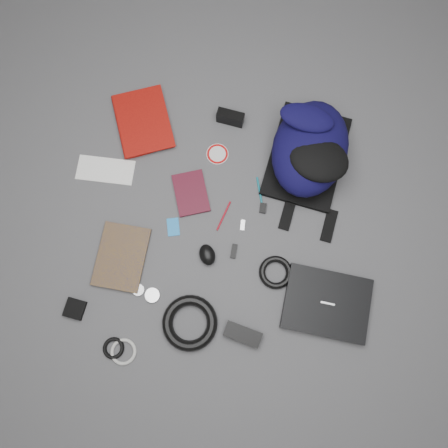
{
  "coord_description": "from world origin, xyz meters",
  "views": [
    {
      "loc": [
        0.0,
        -0.38,
        1.69
      ],
      "look_at": [
        0.0,
        0.0,
        0.02
      ],
      "focal_mm": 35.0,
      "sensor_mm": 36.0,
      "label": 1
    }
  ],
  "objects_px": {
    "textbook_red": "(118,128)",
    "pouch": "(75,309)",
    "compact_camera": "(230,118)",
    "comic_book": "(98,253)",
    "dvd_case": "(191,193)",
    "mouse": "(207,255)",
    "laptop": "(327,304)",
    "backpack": "(310,148)",
    "power_brick": "(243,334)"
  },
  "relations": [
    {
      "from": "backpack",
      "to": "compact_camera",
      "type": "height_order",
      "value": "backpack"
    },
    {
      "from": "laptop",
      "to": "comic_book",
      "type": "bearing_deg",
      "value": 179.47
    },
    {
      "from": "textbook_red",
      "to": "pouch",
      "type": "relative_size",
      "value": 3.97
    },
    {
      "from": "laptop",
      "to": "pouch",
      "type": "distance_m",
      "value": 0.95
    },
    {
      "from": "laptop",
      "to": "textbook_red",
      "type": "height_order",
      "value": "same"
    },
    {
      "from": "mouse",
      "to": "dvd_case",
      "type": "bearing_deg",
      "value": 87.48
    },
    {
      "from": "dvd_case",
      "to": "pouch",
      "type": "bearing_deg",
      "value": -145.67
    },
    {
      "from": "mouse",
      "to": "power_brick",
      "type": "xyz_separation_m",
      "value": [
        0.14,
        -0.3,
        -0.01
      ]
    },
    {
      "from": "textbook_red",
      "to": "pouch",
      "type": "bearing_deg",
      "value": -114.03
    },
    {
      "from": "backpack",
      "to": "laptop",
      "type": "xyz_separation_m",
      "value": [
        0.06,
        -0.59,
        -0.08
      ]
    },
    {
      "from": "laptop",
      "to": "compact_camera",
      "type": "distance_m",
      "value": 0.84
    },
    {
      "from": "mouse",
      "to": "backpack",
      "type": "bearing_deg",
      "value": 27.87
    },
    {
      "from": "power_brick",
      "to": "pouch",
      "type": "height_order",
      "value": "power_brick"
    },
    {
      "from": "comic_book",
      "to": "mouse",
      "type": "bearing_deg",
      "value": 8.9
    },
    {
      "from": "textbook_red",
      "to": "laptop",
      "type": "bearing_deg",
      "value": -55.38
    },
    {
      "from": "textbook_red",
      "to": "comic_book",
      "type": "distance_m",
      "value": 0.53
    },
    {
      "from": "laptop",
      "to": "power_brick",
      "type": "bearing_deg",
      "value": -148.53
    },
    {
      "from": "backpack",
      "to": "dvd_case",
      "type": "xyz_separation_m",
      "value": [
        -0.47,
        -0.16,
        -0.09
      ]
    },
    {
      "from": "power_brick",
      "to": "pouch",
      "type": "relative_size",
      "value": 1.9
    },
    {
      "from": "compact_camera",
      "to": "comic_book",
      "type": "bearing_deg",
      "value": -117.15
    },
    {
      "from": "compact_camera",
      "to": "power_brick",
      "type": "relative_size",
      "value": 0.81
    },
    {
      "from": "comic_book",
      "to": "pouch",
      "type": "bearing_deg",
      "value": -98.97
    },
    {
      "from": "backpack",
      "to": "pouch",
      "type": "bearing_deg",
      "value": -129.36
    },
    {
      "from": "compact_camera",
      "to": "textbook_red",
      "type": "bearing_deg",
      "value": -159.84
    },
    {
      "from": "textbook_red",
      "to": "compact_camera",
      "type": "xyz_separation_m",
      "value": [
        0.47,
        0.04,
        0.02
      ]
    },
    {
      "from": "backpack",
      "to": "laptop",
      "type": "bearing_deg",
      "value": -68.59
    },
    {
      "from": "comic_book",
      "to": "dvd_case",
      "type": "bearing_deg",
      "value": 44.47
    },
    {
      "from": "backpack",
      "to": "mouse",
      "type": "distance_m",
      "value": 0.58
    },
    {
      "from": "compact_camera",
      "to": "backpack",
      "type": "bearing_deg",
      "value": -12.21
    },
    {
      "from": "compact_camera",
      "to": "mouse",
      "type": "bearing_deg",
      "value": -83.6
    },
    {
      "from": "comic_book",
      "to": "compact_camera",
      "type": "relative_size",
      "value": 2.27
    },
    {
      "from": "backpack",
      "to": "power_brick",
      "type": "xyz_separation_m",
      "value": [
        -0.26,
        -0.71,
        -0.08
      ]
    },
    {
      "from": "compact_camera",
      "to": "power_brick",
      "type": "bearing_deg",
      "value": -71.66
    },
    {
      "from": "mouse",
      "to": "laptop",
      "type": "bearing_deg",
      "value": -39.85
    },
    {
      "from": "dvd_case",
      "to": "mouse",
      "type": "xyz_separation_m",
      "value": [
        0.07,
        -0.25,
        0.02
      ]
    },
    {
      "from": "mouse",
      "to": "pouch",
      "type": "xyz_separation_m",
      "value": [
        -0.5,
        -0.21,
        -0.01
      ]
    },
    {
      "from": "backpack",
      "to": "textbook_red",
      "type": "bearing_deg",
      "value": -172.66
    },
    {
      "from": "laptop",
      "to": "dvd_case",
      "type": "relative_size",
      "value": 1.79
    },
    {
      "from": "backpack",
      "to": "power_brick",
      "type": "distance_m",
      "value": 0.76
    },
    {
      "from": "compact_camera",
      "to": "pouch",
      "type": "height_order",
      "value": "compact_camera"
    },
    {
      "from": "backpack",
      "to": "comic_book",
      "type": "distance_m",
      "value": 0.92
    },
    {
      "from": "backpack",
      "to": "power_brick",
      "type": "bearing_deg",
      "value": -94.26
    },
    {
      "from": "power_brick",
      "to": "pouch",
      "type": "bearing_deg",
      "value": -167.92
    },
    {
      "from": "compact_camera",
      "to": "mouse",
      "type": "distance_m",
      "value": 0.58
    },
    {
      "from": "textbook_red",
      "to": "comic_book",
      "type": "relative_size",
      "value": 1.13
    },
    {
      "from": "laptop",
      "to": "comic_book",
      "type": "distance_m",
      "value": 0.9
    },
    {
      "from": "dvd_case",
      "to": "pouch",
      "type": "relative_size",
      "value": 2.45
    },
    {
      "from": "textbook_red",
      "to": "power_brick",
      "type": "height_order",
      "value": "power_brick"
    },
    {
      "from": "backpack",
      "to": "textbook_red",
      "type": "height_order",
      "value": "backpack"
    },
    {
      "from": "comic_book",
      "to": "dvd_case",
      "type": "distance_m",
      "value": 0.43
    }
  ]
}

